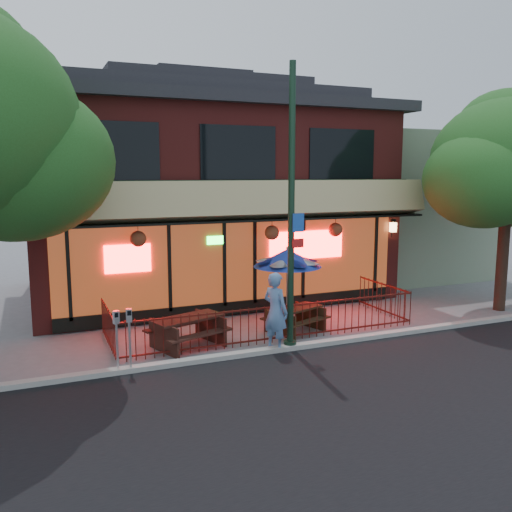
{
  "coord_description": "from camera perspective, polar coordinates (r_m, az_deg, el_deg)",
  "views": [
    {
      "loc": [
        -5.88,
        -12.23,
        4.4
      ],
      "look_at": [
        0.07,
        2.0,
        2.02
      ],
      "focal_mm": 38.0,
      "sensor_mm": 36.0,
      "label": 1
    }
  ],
  "objects": [
    {
      "name": "picnic_table_left",
      "position": [
        13.97,
        -7.19,
        -7.46
      ],
      "size": [
        2.17,
        1.9,
        0.78
      ],
      "color": "#371A14",
      "rests_on": "ground"
    },
    {
      "name": "parking_meter_near",
      "position": [
        12.38,
        -13.18,
        -7.53
      ],
      "size": [
        0.14,
        0.12,
        1.44
      ],
      "color": "#9DA1A6",
      "rests_on": "ground"
    },
    {
      "name": "ground",
      "position": [
        14.27,
        2.87,
        -9.22
      ],
      "size": [
        80.0,
        80.0,
        0.0
      ],
      "primitive_type": "plane",
      "color": "gray",
      "rests_on": "ground"
    },
    {
      "name": "curb",
      "position": [
        13.82,
        3.78,
        -9.56
      ],
      "size": [
        80.0,
        0.25,
        0.12
      ],
      "primitive_type": "cube",
      "color": "#999993",
      "rests_on": "ground"
    },
    {
      "name": "street_tree_right",
      "position": [
        18.93,
        25.04,
        9.63
      ],
      "size": [
        4.8,
        4.8,
        7.02
      ],
      "color": "#35251A",
      "rests_on": "ground"
    },
    {
      "name": "pedestrian",
      "position": [
        13.53,
        2.07,
        -5.85
      ],
      "size": [
        0.73,
        0.86,
        1.98
      ],
      "primitive_type": "imported",
      "rotation": [
        0.0,
        0.0,
        2.0
      ],
      "color": "#567CAD",
      "rests_on": "ground"
    },
    {
      "name": "asphalt_street",
      "position": [
        9.63,
        19.36,
        -18.94
      ],
      "size": [
        80.0,
        11.0,
        0.0
      ],
      "primitive_type": "cube",
      "color": "black",
      "rests_on": "ground"
    },
    {
      "name": "patio_fence",
      "position": [
        14.52,
        2.03,
        -6.29
      ],
      "size": [
        8.44,
        2.62,
        1.0
      ],
      "color": "#4A140F",
      "rests_on": "ground"
    },
    {
      "name": "neighbor_building",
      "position": [
        24.91,
        14.09,
        5.27
      ],
      "size": [
        6.0,
        7.0,
        6.0
      ],
      "primitive_type": "cube",
      "color": "slate",
      "rests_on": "ground"
    },
    {
      "name": "picnic_table_right",
      "position": [
        15.24,
        4.18,
        -6.3
      ],
      "size": [
        1.92,
        1.71,
        0.68
      ],
      "color": "#312011",
      "rests_on": "ground"
    },
    {
      "name": "patio_umbrella",
      "position": [
        15.8,
        3.32,
        -0.19
      ],
      "size": [
        2.0,
        2.0,
        2.28
      ],
      "color": "gray",
      "rests_on": "ground"
    },
    {
      "name": "parking_meter_far",
      "position": [
        12.43,
        -14.46,
        -7.64
      ],
      "size": [
        0.15,
        0.13,
        1.4
      ],
      "color": "#A0A1A8",
      "rests_on": "ground"
    },
    {
      "name": "restaurant_building",
      "position": [
        20.22,
        -5.84,
        7.93
      ],
      "size": [
        12.96,
        9.49,
        8.05
      ],
      "color": "maroon",
      "rests_on": "ground"
    },
    {
      "name": "street_light",
      "position": [
        13.27,
        3.73,
        3.33
      ],
      "size": [
        0.43,
        0.32,
        7.0
      ],
      "color": "black",
      "rests_on": "ground"
    }
  ]
}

